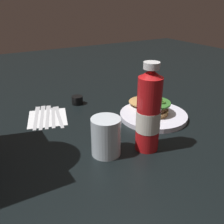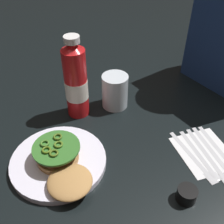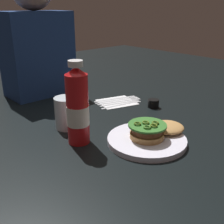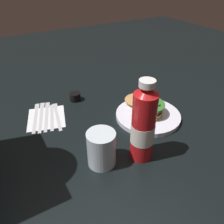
{
  "view_description": "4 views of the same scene",
  "coord_description": "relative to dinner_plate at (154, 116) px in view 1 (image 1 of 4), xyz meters",
  "views": [
    {
      "loc": [
        -0.65,
        0.44,
        0.41
      ],
      "look_at": [
        -0.03,
        0.08,
        0.08
      ],
      "focal_mm": 40.41,
      "sensor_mm": 36.0,
      "label": 1
    },
    {
      "loc": [
        0.45,
        -0.26,
        0.55
      ],
      "look_at": [
        -0.02,
        0.07,
        0.08
      ],
      "focal_mm": 43.17,
      "sensor_mm": 36.0,
      "label": 2
    },
    {
      "loc": [
        -0.61,
        -0.61,
        0.41
      ],
      "look_at": [
        0.01,
        0.06,
        0.05
      ],
      "focal_mm": 44.5,
      "sensor_mm": 36.0,
      "label": 3
    },
    {
      "loc": [
        -0.54,
        0.36,
        0.5
      ],
      "look_at": [
        -0.0,
        0.05,
        0.08
      ],
      "focal_mm": 35.76,
      "sensor_mm": 36.0,
      "label": 4
    }
  ],
  "objects": [
    {
      "name": "ground_plane",
      "position": [
        0.0,
        0.11,
        -0.01
      ],
      "size": [
        3.0,
        3.0,
        0.0
      ],
      "primitive_type": "plane",
      "color": "black"
    },
    {
      "name": "spoon_utensil",
      "position": [
        0.22,
        0.31,
        -0.0
      ],
      "size": [
        0.18,
        0.07,
        0.0
      ],
      "color": "silver",
      "rests_on": "napkin"
    },
    {
      "name": "burger_sandwich",
      "position": [
        0.04,
        -0.0,
        0.03
      ],
      "size": [
        0.2,
        0.13,
        0.05
      ],
      "color": "#B58349",
      "rests_on": "dinner_plate"
    },
    {
      "name": "ketchup_bottle",
      "position": [
        -0.15,
        0.15,
        0.11
      ],
      "size": [
        0.07,
        0.07,
        0.26
      ],
      "color": "red",
      "rests_on": "ground_plane"
    },
    {
      "name": "table_knife",
      "position": [
        0.23,
        0.35,
        -0.0
      ],
      "size": [
        0.2,
        0.08,
        0.0
      ],
      "color": "silver",
      "rests_on": "napkin"
    },
    {
      "name": "steak_knife",
      "position": [
        0.22,
        0.33,
        -0.0
      ],
      "size": [
        0.2,
        0.08,
        0.0
      ],
      "color": "silver",
      "rests_on": "napkin"
    },
    {
      "name": "condiment_cup",
      "position": [
        0.27,
        0.19,
        0.01
      ],
      "size": [
        0.05,
        0.05,
        0.03
      ],
      "primitive_type": "cylinder",
      "color": "black",
      "rests_on": "ground_plane"
    },
    {
      "name": "napkin",
      "position": [
        0.2,
        0.34,
        -0.01
      ],
      "size": [
        0.19,
        0.18,
        0.0
      ],
      "primitive_type": "cube",
      "rotation": [
        0.0,
        0.0,
        -0.29
      ],
      "color": "white",
      "rests_on": "ground_plane"
    },
    {
      "name": "fork_utensil",
      "position": [
        0.2,
        0.3,
        -0.0
      ],
      "size": [
        0.19,
        0.06,
        0.0
      ],
      "color": "silver",
      "rests_on": "napkin"
    },
    {
      "name": "dinner_plate",
      "position": [
        0.0,
        0.0,
        0.0
      ],
      "size": [
        0.25,
        0.25,
        0.02
      ],
      "primitive_type": "cylinder",
      "color": "white",
      "rests_on": "ground_plane"
    },
    {
      "name": "water_glass",
      "position": [
        -0.12,
        0.26,
        0.05
      ],
      "size": [
        0.08,
        0.08,
        0.11
      ],
      "primitive_type": "cylinder",
      "color": "silver",
      "rests_on": "ground_plane"
    },
    {
      "name": "butter_knife",
      "position": [
        0.23,
        0.37,
        -0.0
      ],
      "size": [
        0.2,
        0.08,
        0.0
      ],
      "color": "silver",
      "rests_on": "napkin"
    }
  ]
}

